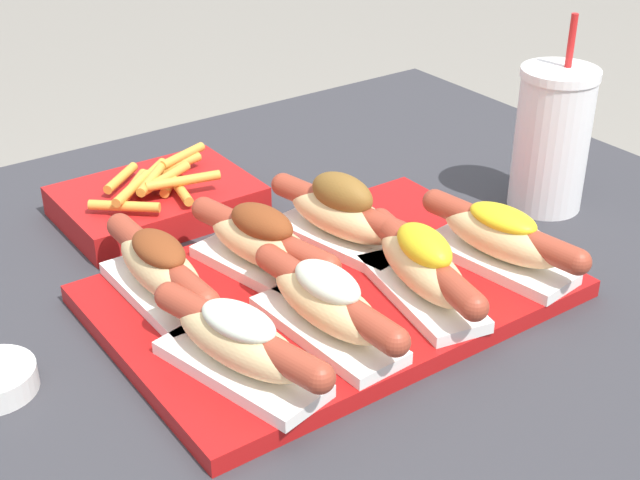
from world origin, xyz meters
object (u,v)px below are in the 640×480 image
(drink_cup, at_px, (552,139))
(fries_basket, at_px, (157,199))
(hot_dog_3, at_px, (501,237))
(hot_dog_5, at_px, (263,243))
(hot_dog_6, at_px, (342,214))
(hot_dog_1, at_px, (327,303))
(hot_dog_4, at_px, (160,269))
(serving_tray, at_px, (332,291))
(hot_dog_2, at_px, (423,267))
(hot_dog_0, at_px, (240,342))

(drink_cup, distance_m, fries_basket, 0.46)
(hot_dog_3, bearing_deg, fries_basket, 122.99)
(hot_dog_5, distance_m, drink_cup, 0.38)
(hot_dog_3, xyz_separation_m, drink_cup, (0.17, 0.09, 0.03))
(hot_dog_3, relative_size, hot_dog_6, 1.01)
(hot_dog_5, bearing_deg, hot_dog_1, -95.30)
(hot_dog_1, xyz_separation_m, hot_dog_5, (0.01, 0.13, 0.00))
(hot_dog_1, distance_m, hot_dog_4, 0.17)
(hot_dog_3, xyz_separation_m, hot_dog_6, (-0.10, 0.13, 0.00))
(serving_tray, bearing_deg, hot_dog_3, -23.57)
(hot_dog_1, xyz_separation_m, hot_dog_3, (0.22, -0.00, -0.00))
(hot_dog_4, bearing_deg, hot_dog_1, -56.46)
(drink_cup, bearing_deg, serving_tray, -176.29)
(serving_tray, xyz_separation_m, fries_basket, (-0.06, 0.27, 0.01))
(hot_dog_2, relative_size, fries_basket, 0.91)
(hot_dog_0, height_order, hot_dog_3, same)
(hot_dog_4, bearing_deg, hot_dog_2, -34.85)
(drink_cup, bearing_deg, hot_dog_3, -151.91)
(fries_basket, bearing_deg, hot_dog_4, -114.65)
(hot_dog_3, relative_size, hot_dog_4, 0.99)
(hot_dog_2, bearing_deg, hot_dog_6, 89.70)
(hot_dog_2, relative_size, hot_dog_3, 0.99)
(drink_cup, bearing_deg, fries_basket, 147.77)
(hot_dog_5, bearing_deg, hot_dog_2, -52.23)
(hot_dog_4, height_order, fries_basket, hot_dog_4)
(hot_dog_0, height_order, hot_dog_6, hot_dog_6)
(hot_dog_3, distance_m, hot_dog_6, 0.17)
(serving_tray, relative_size, hot_dog_1, 2.19)
(hot_dog_1, relative_size, hot_dog_4, 1.00)
(hot_dog_2, height_order, hot_dog_5, same)
(hot_dog_6, relative_size, fries_basket, 0.91)
(hot_dog_0, distance_m, hot_dog_4, 0.15)
(hot_dog_0, height_order, fries_basket, hot_dog_0)
(hot_dog_2, relative_size, hot_dog_4, 0.98)
(hot_dog_2, bearing_deg, hot_dog_3, 0.37)
(hot_dog_1, height_order, hot_dog_3, hot_dog_1)
(hot_dog_3, height_order, drink_cup, drink_cup)
(hot_dog_0, relative_size, hot_dog_5, 0.99)
(fries_basket, bearing_deg, drink_cup, -32.23)
(hot_dog_1, relative_size, drink_cup, 0.88)
(serving_tray, height_order, hot_dog_5, hot_dog_5)
(hot_dog_3, bearing_deg, serving_tray, 156.43)
(hot_dog_1, bearing_deg, hot_dog_6, 49.05)
(hot_dog_1, xyz_separation_m, hot_dog_4, (-0.09, 0.14, -0.00))
(hot_dog_4, bearing_deg, hot_dog_0, -90.06)
(hot_dog_5, relative_size, drink_cup, 0.86)
(hot_dog_1, bearing_deg, hot_dog_5, 84.70)
(serving_tray, xyz_separation_m, hot_dog_6, (0.06, 0.06, 0.04))
(hot_dog_2, distance_m, hot_dog_6, 0.13)
(hot_dog_4, relative_size, hot_dog_5, 1.02)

